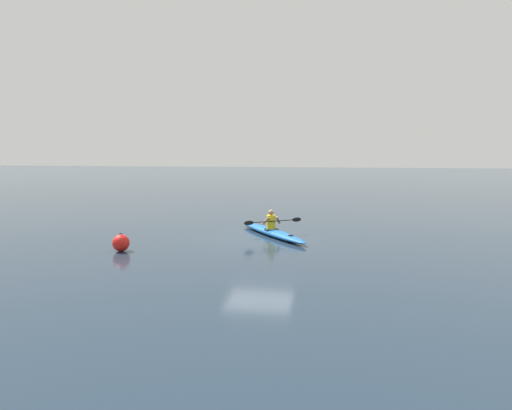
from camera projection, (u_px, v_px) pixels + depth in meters
ground_plane at (260, 237)px, 17.53m from camera, size 160.00×160.00×0.00m
kayak at (271, 232)px, 17.89m from camera, size 3.42×4.48×0.26m
kayaker at (271, 221)px, 17.86m from camera, size 2.02×1.45×0.74m
mooring_buoy_white_far at (121, 243)px, 15.00m from camera, size 0.55×0.55×0.59m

